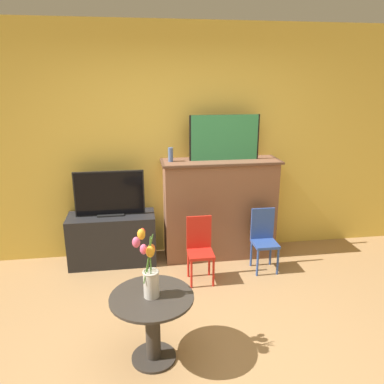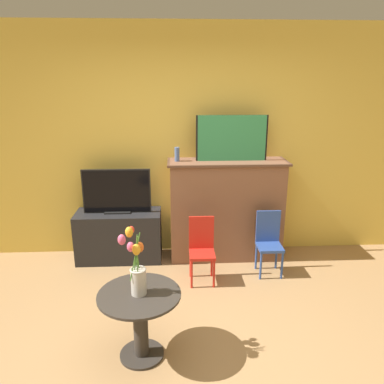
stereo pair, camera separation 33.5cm
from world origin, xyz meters
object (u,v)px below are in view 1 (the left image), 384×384
object	(u,v)px
painting	(225,138)
vase_tulips	(149,270)
tv_monitor	(110,194)
chair_red	(200,246)
chair_blue	(264,236)

from	to	relation	value
painting	vase_tulips	distance (m)	2.06
tv_monitor	chair_red	xyz separation A→B (m)	(0.94, -0.54, -0.45)
chair_red	chair_blue	xyz separation A→B (m)	(0.75, 0.14, 0.00)
painting	tv_monitor	bearing A→B (deg)	-179.08
painting	chair_blue	size ratio (longest dim) A/B	1.15
chair_red	vase_tulips	world-z (taller)	vase_tulips
chair_blue	vase_tulips	size ratio (longest dim) A/B	1.36
chair_blue	vase_tulips	world-z (taller)	vase_tulips
painting	chair_blue	distance (m)	1.20
chair_red	vase_tulips	distance (m)	1.32
painting	vase_tulips	size ratio (longest dim) A/B	1.57
painting	tv_monitor	distance (m)	1.45
chair_blue	vase_tulips	bearing A→B (deg)	-135.94
tv_monitor	chair_red	bearing A→B (deg)	-29.84
painting	vase_tulips	bearing A→B (deg)	-118.95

